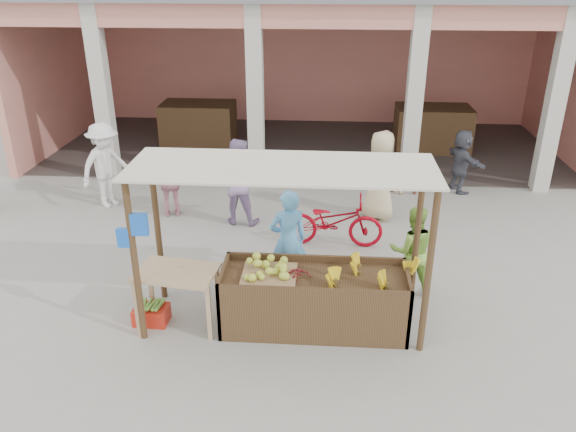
# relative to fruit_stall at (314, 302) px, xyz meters

# --- Properties ---
(ground) EXTENTS (60.00, 60.00, 0.00)m
(ground) POSITION_rel_fruit_stall_xyz_m (-0.50, 0.00, -0.40)
(ground) COLOR gray
(ground) RESTS_ON ground
(market_building) EXTENTS (14.40, 6.40, 4.20)m
(market_building) POSITION_rel_fruit_stall_xyz_m (-0.45, 8.93, 2.30)
(market_building) COLOR #DA8272
(market_building) RESTS_ON ground
(fruit_stall) EXTENTS (2.60, 0.95, 0.80)m
(fruit_stall) POSITION_rel_fruit_stall_xyz_m (0.00, 0.00, 0.00)
(fruit_stall) COLOR #513620
(fruit_stall) RESTS_ON ground
(stall_awning) EXTENTS (4.09, 1.35, 2.39)m
(stall_awning) POSITION_rel_fruit_stall_xyz_m (-0.51, 0.06, 1.58)
(stall_awning) COLOR #513620
(stall_awning) RESTS_ON ground
(banana_heap) EXTENTS (1.17, 0.64, 0.21)m
(banana_heap) POSITION_rel_fruit_stall_xyz_m (0.77, -0.01, 0.51)
(banana_heap) COLOR gold
(banana_heap) RESTS_ON fruit_stall
(melon_tray) EXTENTS (0.75, 0.65, 0.20)m
(melon_tray) POSITION_rel_fruit_stall_xyz_m (-0.63, -0.04, 0.49)
(melon_tray) COLOR #95724C
(melon_tray) RESTS_ON fruit_stall
(berry_heap) EXTENTS (0.42, 0.34, 0.13)m
(berry_heap) POSITION_rel_fruit_stall_xyz_m (-0.24, -0.03, 0.47)
(berry_heap) COLOR maroon
(berry_heap) RESTS_ON fruit_stall
(side_table) EXTENTS (1.18, 0.87, 0.89)m
(side_table) POSITION_rel_fruit_stall_xyz_m (-1.91, -0.11, 0.34)
(side_table) COLOR tan
(side_table) RESTS_ON ground
(papaya_pile) EXTENTS (0.65, 0.37, 0.19)m
(papaya_pile) POSITION_rel_fruit_stall_xyz_m (-1.91, -0.11, 0.58)
(papaya_pile) COLOR #5C9531
(papaya_pile) RESTS_ON side_table
(red_crate) EXTENTS (0.49, 0.36, 0.25)m
(red_crate) POSITION_rel_fruit_stall_xyz_m (-2.35, -0.09, -0.27)
(red_crate) COLOR #B12112
(red_crate) RESTS_ON ground
(plantain_bundle) EXTENTS (0.38, 0.27, 0.08)m
(plantain_bundle) POSITION_rel_fruit_stall_xyz_m (-2.35, -0.09, -0.11)
(plantain_bundle) COLOR #629737
(plantain_bundle) RESTS_ON red_crate
(produce_sacks) EXTENTS (0.88, 0.65, 0.53)m
(produce_sacks) POSITION_rel_fruit_stall_xyz_m (1.89, 5.23, -0.13)
(produce_sacks) COLOR maroon
(produce_sacks) RESTS_ON ground
(vendor_blue) EXTENTS (0.79, 0.69, 1.77)m
(vendor_blue) POSITION_rel_fruit_stall_xyz_m (-0.44, 1.04, 0.49)
(vendor_blue) COLOR #59ACEB
(vendor_blue) RESTS_ON ground
(vendor_green) EXTENTS (0.75, 0.45, 1.53)m
(vendor_green) POSITION_rel_fruit_stall_xyz_m (1.48, 1.03, 0.37)
(vendor_green) COLOR #7DAF3B
(vendor_green) RESTS_ON ground
(motorcycle) EXTENTS (0.72, 1.92, 0.99)m
(motorcycle) POSITION_rel_fruit_stall_xyz_m (0.27, 2.55, 0.09)
(motorcycle) COLOR #A00513
(motorcycle) RESTS_ON ground
(shopper_a) EXTENTS (1.22, 1.39, 1.95)m
(shopper_a) POSITION_rel_fruit_stall_xyz_m (-4.49, 4.08, 0.58)
(shopper_a) COLOR silver
(shopper_a) RESTS_ON ground
(shopper_b) EXTENTS (1.01, 0.73, 1.55)m
(shopper_b) POSITION_rel_fruit_stall_xyz_m (-3.00, 3.64, 0.38)
(shopper_b) COLOR #CE8997
(shopper_b) RESTS_ON ground
(shopper_c) EXTENTS (1.16, 1.02, 2.02)m
(shopper_c) POSITION_rel_fruit_stall_xyz_m (1.20, 3.83, 0.61)
(shopper_c) COLOR tan
(shopper_c) RESTS_ON ground
(shopper_d) EXTENTS (1.00, 1.51, 1.52)m
(shopper_d) POSITION_rel_fruit_stall_xyz_m (3.13, 5.42, 0.36)
(shopper_d) COLOR #43454E
(shopper_d) RESTS_ON ground
(shopper_f) EXTENTS (0.97, 0.63, 1.89)m
(shopper_f) POSITION_rel_fruit_stall_xyz_m (-1.60, 3.42, 0.55)
(shopper_f) COLOR gray
(shopper_f) RESTS_ON ground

